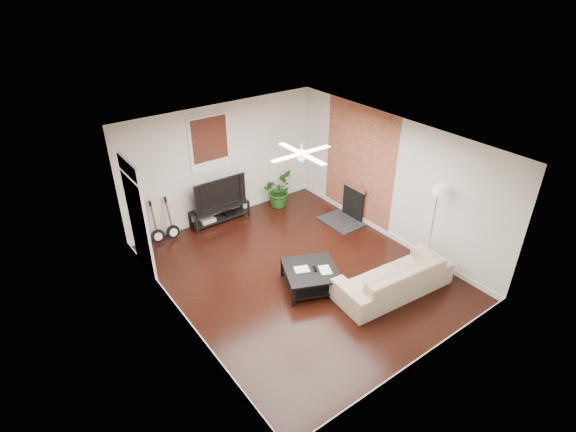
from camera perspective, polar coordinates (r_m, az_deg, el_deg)
name	(u,v)px	position (r m, az deg, el deg)	size (l,w,h in m)	color
room	(301,213)	(8.50, 1.60, 0.38)	(5.01, 6.01, 2.81)	black
brick_accent	(359,165)	(10.67, 8.95, 6.42)	(0.02, 2.20, 2.80)	#994B31
fireplace	(347,204)	(10.89, 7.48, 1.54)	(0.80, 1.10, 0.92)	black
window_back	(210,143)	(10.42, -9.87, 9.04)	(1.00, 0.06, 1.30)	#39140F
door_left	(139,218)	(9.10, -18.40, -0.24)	(0.08, 1.00, 2.50)	white
tv_stand	(220,214)	(11.00, -8.60, 0.26)	(1.47, 0.39, 0.41)	black
tv	(218,192)	(10.75, -8.89, 3.01)	(1.31, 0.17, 0.76)	black
coffee_table	(311,278)	(8.80, 2.92, -7.83)	(1.00, 1.00, 0.42)	black
sofa	(393,276)	(8.83, 13.19, -7.46)	(2.33, 0.91, 0.68)	#C7AD95
floor_lamp	(432,229)	(9.31, 17.76, -1.52)	(0.31, 0.31, 1.90)	silver
potted_plant	(278,190)	(11.50, -1.31, 3.29)	(0.78, 0.68, 0.87)	#1D5317
guitar_left	(156,224)	(10.31, -16.40, -0.94)	(0.31, 0.22, 1.02)	black
guitar_right	(171,219)	(10.38, -14.56, -0.43)	(0.31, 0.22, 1.02)	black
ceiling_fan	(301,154)	(7.97, 1.72, 7.90)	(1.24, 1.24, 0.32)	white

